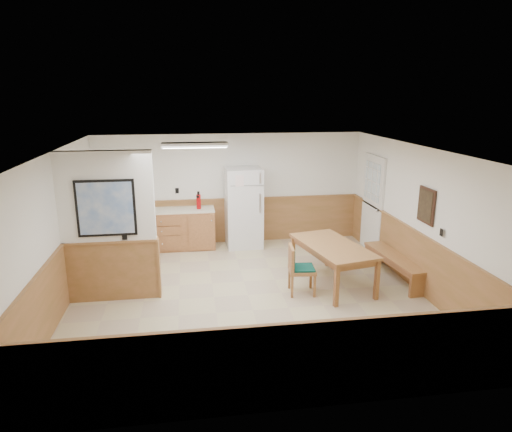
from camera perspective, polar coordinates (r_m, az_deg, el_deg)
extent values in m
plane|color=tan|center=(7.97, -1.01, -9.83)|extent=(6.00, 6.00, 0.00)
cube|color=silver|center=(7.28, -1.10, 8.31)|extent=(6.00, 6.00, 0.02)
cube|color=white|center=(10.43, -3.23, 3.40)|extent=(6.00, 0.02, 2.50)
cube|color=white|center=(8.45, 19.55, -0.25)|extent=(0.02, 6.00, 2.50)
cube|color=white|center=(7.75, -23.63, -2.00)|extent=(0.02, 6.00, 2.50)
cube|color=#A96E43|center=(10.59, -3.16, -0.60)|extent=(6.00, 0.04, 1.00)
cube|color=#A96E43|center=(8.66, 19.00, -5.05)|extent=(0.04, 6.00, 1.00)
cube|color=#A96E43|center=(7.98, -22.92, -7.15)|extent=(0.04, 6.00, 1.00)
cube|color=white|center=(7.66, -18.23, 2.19)|extent=(1.50, 0.15, 1.50)
cube|color=#A96E43|center=(8.01, -17.50, -6.55)|extent=(1.50, 0.17, 1.00)
cube|color=black|center=(7.60, -18.25, 0.93)|extent=(0.92, 0.03, 0.92)
cube|color=silver|center=(7.59, -18.27, 0.91)|extent=(0.84, 0.01, 0.84)
cube|color=#AE6A3D|center=(10.28, -9.11, -1.66)|extent=(1.40, 0.60, 0.86)
cube|color=#AE6A3D|center=(10.41, -17.22, -1.96)|extent=(0.06, 0.60, 0.86)
cube|color=#AE6A3D|center=(10.32, -13.16, -1.82)|extent=(0.06, 0.60, 0.86)
cube|color=beige|center=(10.17, -11.46, 0.68)|extent=(2.20, 0.60, 0.04)
cube|color=beige|center=(10.45, -11.41, 1.45)|extent=(2.20, 0.02, 0.10)
cube|color=white|center=(10.15, 14.35, 1.32)|extent=(0.05, 1.02, 2.15)
cube|color=white|center=(10.15, 14.30, 1.31)|extent=(0.04, 0.90, 2.05)
cube|color=silver|center=(10.03, 14.36, 4.22)|extent=(0.02, 0.76, 0.80)
cube|color=white|center=(10.38, -14.90, 4.54)|extent=(0.80, 0.03, 1.00)
cube|color=silver|center=(10.36, -14.91, 4.52)|extent=(0.70, 0.01, 0.90)
cube|color=#372016|center=(8.11, 20.52, 1.23)|extent=(0.03, 0.50, 0.60)
cube|color=black|center=(8.10, 20.40, 1.22)|extent=(0.01, 0.42, 0.52)
cube|color=white|center=(8.52, -7.67, 8.83)|extent=(1.20, 0.30, 0.08)
cube|color=white|center=(8.53, -7.66, 8.53)|extent=(1.15, 0.25, 0.01)
cube|color=white|center=(10.18, -1.56, 1.05)|extent=(0.81, 0.72, 1.78)
cube|color=silver|center=(9.72, 0.52, 4.80)|extent=(0.03, 0.02, 0.23)
cube|color=silver|center=(9.83, 0.52, 1.63)|extent=(0.03, 0.02, 0.42)
cube|color=#A9783E|center=(8.26, 9.55, -3.74)|extent=(1.24, 1.93, 0.05)
cube|color=#A9783E|center=(8.28, 9.53, -4.23)|extent=(1.12, 1.81, 0.10)
cube|color=#A9783E|center=(7.54, 10.03, -8.67)|extent=(0.08, 0.08, 0.70)
cube|color=#A9783E|center=(8.90, 4.62, -4.72)|extent=(0.08, 0.08, 0.70)
cube|color=#A9783E|center=(7.94, 14.87, -7.73)|extent=(0.08, 0.08, 0.70)
cube|color=#A9783E|center=(9.24, 8.96, -4.11)|extent=(0.08, 0.08, 0.70)
cube|color=#A9783E|center=(8.87, 17.01, -4.93)|extent=(0.53, 1.77, 0.05)
cube|color=#A9783E|center=(8.27, 19.32, -8.28)|extent=(0.37, 0.09, 0.40)
cube|color=#A9783E|center=(9.64, 14.84, -4.56)|extent=(0.37, 0.09, 0.40)
cube|color=#A9783E|center=(7.93, 5.78, -6.74)|extent=(0.48, 0.48, 0.06)
cube|color=#0D4435|center=(7.92, 5.78, -6.44)|extent=(0.44, 0.44, 0.03)
cube|color=#A9783E|center=(7.82, 4.43, -5.22)|extent=(0.09, 0.45, 0.40)
cube|color=#0D4435|center=(7.80, 3.03, -5.25)|extent=(0.06, 0.38, 0.34)
cube|color=#A9783E|center=(7.82, 4.54, -8.83)|extent=(0.04, 0.04, 0.39)
cube|color=#A9783E|center=(8.17, 4.19, -7.75)|extent=(0.04, 0.04, 0.39)
cube|color=#A9783E|center=(7.88, 7.33, -8.73)|extent=(0.04, 0.04, 0.39)
cube|color=#A9783E|center=(8.22, 6.86, -7.66)|extent=(0.04, 0.04, 0.39)
cylinder|color=#AA090C|center=(10.08, -7.18, 1.78)|extent=(0.12, 0.12, 0.32)
cylinder|color=black|center=(10.04, -7.22, 2.86)|extent=(0.05, 0.05, 0.07)
cylinder|color=#1A8F2E|center=(10.21, -14.98, 1.31)|extent=(0.08, 0.08, 0.24)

